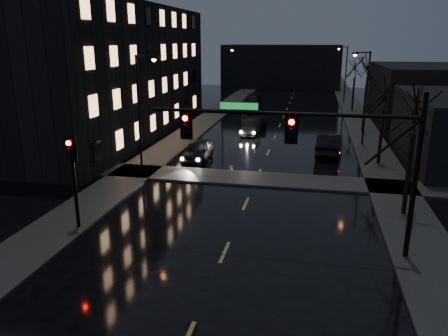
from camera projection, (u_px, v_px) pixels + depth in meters
The scene contains 21 objects.
sidewalk_left at pixel (197, 127), 46.01m from camera, with size 3.00×140.00×0.12m, color #2D2D2B.
sidewalk_right at pixel (364, 134), 42.73m from camera, with size 3.00×140.00×0.12m, color #2D2D2B.
sidewalk_cross at pixel (256, 179), 28.86m from camera, with size 40.00×3.00×0.12m, color #2D2D2B.
apartment_block at pixel (100, 72), 41.17m from camera, with size 12.00×30.00×12.00m, color black.
commercial_right_far at pixel (429, 91), 52.49m from camera, with size 12.00×18.00×6.00m, color black.
far_block at pixel (282, 66), 84.25m from camera, with size 22.00×10.00×8.00m, color black.
signal_mast at pixel (322, 142), 17.83m from camera, with size 11.11×0.41×7.00m.
signal_pole_left at pixel (73, 170), 20.54m from camera, with size 0.35×0.41×4.53m.
tree_near at pixel (418, 97), 21.28m from camera, with size 3.52×3.52×8.08m.
tree_mid_a at pixel (386, 85), 30.79m from camera, with size 3.30×3.30×7.58m.
tree_mid_b at pixel (368, 65), 41.85m from camera, with size 3.74×3.74×8.59m.
tree_far at pixel (356, 63), 55.16m from camera, with size 3.43×3.43×7.88m.
streetlight_l_near at pixel (142, 105), 28.52m from camera, with size 1.53×0.28×8.00m.
streetlight_l_far at pixel (224, 75), 53.90m from camera, with size 1.53×0.28×8.00m.
streetlight_r_mid at pixel (364, 91), 36.88m from camera, with size 1.53×0.28×8.00m.
streetlight_r_far at pixel (344, 69), 63.20m from camera, with size 1.53×0.28×8.00m.
oncoming_car_a at pixel (198, 150), 33.36m from camera, with size 1.84×4.57×1.56m, color black.
oncoming_car_b at pixel (251, 127), 42.49m from camera, with size 1.47×4.22×1.39m, color black.
oncoming_car_c at pixel (254, 117), 47.41m from camera, with size 2.67×5.78×1.61m, color black.
oncoming_car_d at pixel (252, 101), 59.79m from camera, with size 2.27×5.59×1.62m, color black.
lead_car at pixel (330, 144), 35.00m from camera, with size 1.82×5.22×1.72m, color black.
Camera 1 is at (3.42, -8.86, 8.89)m, focal length 35.00 mm.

